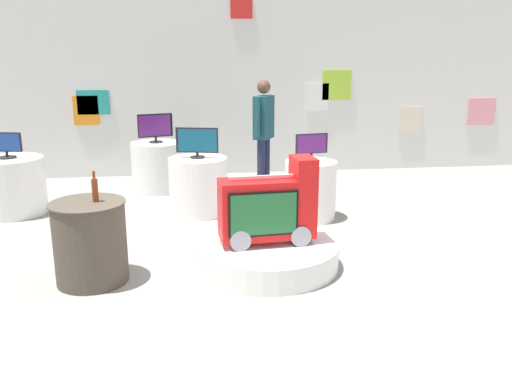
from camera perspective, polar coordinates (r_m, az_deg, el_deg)
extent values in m
plane|color=gray|center=(5.28, 0.13, -8.71)|extent=(30.00, 30.00, 0.00)
cube|color=silver|center=(9.37, -3.63, 12.29)|extent=(11.99, 0.10, 3.39)
cube|color=#9ECC33|center=(9.67, 8.82, 11.48)|extent=(0.53, 0.02, 0.52)
cube|color=teal|center=(9.44, -17.39, 9.33)|extent=(0.54, 0.02, 0.41)
cube|color=red|center=(9.35, -1.60, 19.38)|extent=(0.37, 0.02, 0.31)
cube|color=white|center=(9.59, 6.68, 10.27)|extent=(0.43, 0.02, 0.49)
cube|color=beige|center=(10.21, 16.49, 7.61)|extent=(0.45, 0.02, 0.47)
cube|color=pink|center=(10.85, 23.44, 8.07)|extent=(0.55, 0.02, 0.50)
cube|color=orange|center=(9.48, -18.11, 8.48)|extent=(0.42, 0.02, 0.50)
cylinder|color=white|center=(5.38, 1.18, -6.78)|extent=(1.47, 1.47, 0.25)
cylinder|color=gray|center=(5.24, -2.07, -4.70)|extent=(0.24, 0.42, 0.21)
cylinder|color=gray|center=(5.38, 4.37, -4.23)|extent=(0.24, 0.42, 0.21)
cube|color=red|center=(5.22, 1.21, -1.80)|extent=(0.98, 0.43, 0.60)
cube|color=red|center=(5.22, 5.22, 2.71)|extent=(0.24, 0.37, 0.21)
cube|color=black|center=(5.03, 0.85, -2.45)|extent=(0.69, 0.07, 0.45)
cube|color=#1E5B2D|center=(5.03, 0.85, -2.45)|extent=(0.65, 0.07, 0.41)
cube|color=#B2B2B7|center=(5.14, 1.23, 1.72)|extent=(0.76, 0.09, 0.02)
cylinder|color=white|center=(7.10, -6.33, 0.69)|extent=(0.79, 0.79, 0.77)
cylinder|color=black|center=(7.02, -6.42, 3.81)|extent=(0.20, 0.20, 0.02)
cylinder|color=black|center=(7.01, -6.43, 4.10)|extent=(0.04, 0.04, 0.05)
cube|color=black|center=(6.98, -6.48, 5.66)|extent=(0.56, 0.17, 0.33)
cube|color=navy|center=(6.96, -6.43, 5.63)|extent=(0.51, 0.14, 0.30)
cylinder|color=white|center=(6.87, 5.96, 0.22)|extent=(0.67, 0.67, 0.77)
cylinder|color=black|center=(6.78, 6.05, 3.44)|extent=(0.18, 0.18, 0.02)
cylinder|color=black|center=(6.77, 6.07, 3.87)|extent=(0.04, 0.04, 0.09)
cube|color=black|center=(6.74, 6.10, 5.30)|extent=(0.43, 0.11, 0.26)
cube|color=#561E6B|center=(6.72, 6.12, 5.27)|extent=(0.39, 0.08, 0.23)
cylinder|color=white|center=(7.79, -25.24, 0.61)|extent=(0.90, 0.90, 0.77)
cylinder|color=black|center=(7.71, -25.56, 3.44)|extent=(0.23, 0.23, 0.02)
cylinder|color=black|center=(7.71, -25.60, 3.77)|extent=(0.04, 0.04, 0.07)
cube|color=black|center=(7.68, -25.73, 4.96)|extent=(0.44, 0.14, 0.26)
cube|color=navy|center=(7.66, -25.74, 4.94)|extent=(0.40, 0.11, 0.23)
cylinder|color=white|center=(8.43, -10.76, 2.77)|extent=(0.80, 0.80, 0.77)
cylinder|color=black|center=(8.36, -10.89, 5.41)|extent=(0.20, 0.20, 0.02)
cylinder|color=black|center=(8.35, -10.90, 5.72)|extent=(0.04, 0.04, 0.07)
cube|color=black|center=(8.32, -10.98, 7.17)|extent=(0.53, 0.19, 0.36)
cube|color=#561E6B|center=(8.30, -11.03, 7.15)|extent=(0.48, 0.16, 0.32)
cylinder|color=#4C4238|center=(5.18, -17.67, -5.25)|extent=(0.67, 0.67, 0.79)
cylinder|color=#4C4238|center=(5.06, -18.01, -1.14)|extent=(0.70, 0.70, 0.02)
cylinder|color=brown|center=(5.02, -17.21, 0.16)|extent=(0.06, 0.06, 0.21)
cylinder|color=brown|center=(4.99, -17.34, 1.77)|extent=(0.03, 0.03, 0.08)
cylinder|color=#1E233F|center=(8.07, 1.09, 2.90)|extent=(0.12, 0.12, 0.88)
cylinder|color=#1E233F|center=(7.89, 0.56, 2.62)|extent=(0.12, 0.12, 0.88)
cube|color=#194751|center=(7.86, 0.85, 8.17)|extent=(0.36, 0.43, 0.64)
sphere|color=brown|center=(7.82, 0.86, 11.44)|extent=(0.20, 0.20, 0.20)
cylinder|color=#194751|center=(8.07, 1.49, 8.58)|extent=(0.08, 0.08, 0.57)
cylinder|color=#194751|center=(7.63, 0.18, 8.21)|extent=(0.08, 0.08, 0.57)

